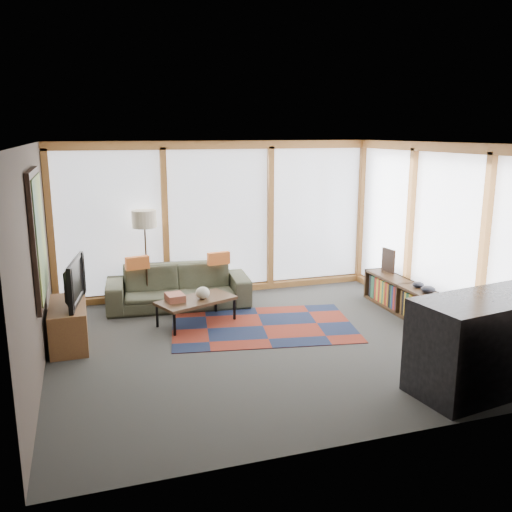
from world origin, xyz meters
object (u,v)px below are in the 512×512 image
object	(u,v)px
floor_lamp	(146,259)
television	(68,282)
bar_counter	(485,344)
bookshelf	(406,299)
sofa	(178,286)
tv_console	(69,324)
coffee_table	(196,311)

from	to	relation	value
floor_lamp	television	bearing A→B (deg)	-131.45
television	bar_counter	world-z (taller)	television
bookshelf	bar_counter	size ratio (longest dim) A/B	1.20
television	bookshelf	bearing A→B (deg)	-84.66
sofa	bookshelf	xyz separation A→B (m)	(3.25, -1.46, -0.08)
sofa	floor_lamp	distance (m)	0.67
floor_lamp	television	size ratio (longest dim) A/B	1.52
floor_lamp	tv_console	distance (m)	1.84
coffee_table	tv_console	world-z (taller)	tv_console
coffee_table	television	xyz separation A→B (m)	(-1.72, -0.24, 0.66)
tv_console	bar_counter	bearing A→B (deg)	-32.15
bookshelf	television	bearing A→B (deg)	176.09
sofa	bookshelf	bearing A→B (deg)	-18.81
sofa	bookshelf	size ratio (longest dim) A/B	1.14
sofa	bar_counter	bearing A→B (deg)	-50.14
bookshelf	television	size ratio (longest dim) A/B	1.91
bookshelf	floor_lamp	bearing A→B (deg)	156.37
bar_counter	bookshelf	bearing A→B (deg)	67.56
tv_console	bar_counter	size ratio (longest dim) A/B	0.67
bar_counter	television	bearing A→B (deg)	138.79
bookshelf	bar_counter	xyz separation A→B (m)	(-0.59, -2.40, 0.27)
television	floor_lamp	bearing A→B (deg)	-32.20
sofa	coffee_table	size ratio (longest dim) A/B	2.02
coffee_table	television	world-z (taller)	television
coffee_table	floor_lamp	bearing A→B (deg)	118.62
coffee_table	television	distance (m)	1.86
bookshelf	coffee_table	bearing A→B (deg)	169.67
coffee_table	television	bearing A→B (deg)	-172.04
sofa	tv_console	world-z (taller)	sofa
television	sofa	bearing A→B (deg)	-45.89
tv_console	television	world-z (taller)	television
bookshelf	tv_console	distance (m)	4.91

